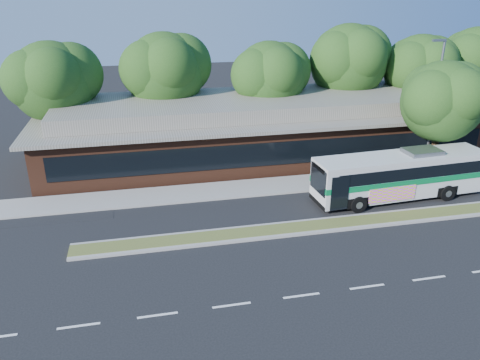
{
  "coord_description": "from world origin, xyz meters",
  "views": [
    {
      "loc": [
        -8.98,
        -20.4,
        12.08
      ],
      "look_at": [
        -3.86,
        3.28,
        2.0
      ],
      "focal_mm": 35.0,
      "sensor_mm": 36.0,
      "label": 1
    }
  ],
  "objects": [
    {
      "name": "median_strip",
      "position": [
        0.0,
        0.6,
        0.07
      ],
      "size": [
        26.0,
        1.1,
        0.15
      ],
      "primitive_type": "cube",
      "color": "#4A5724",
      "rests_on": "ground"
    },
    {
      "name": "parking_lot",
      "position": [
        -18.0,
        10.0,
        0.01
      ],
      "size": [
        14.0,
        12.0,
        0.01
      ],
      "primitive_type": "cube",
      "color": "black",
      "rests_on": "ground"
    },
    {
      "name": "sidewalk_tree",
      "position": [
        10.29,
        5.83,
        5.36
      ],
      "size": [
        5.78,
        5.19,
        7.83
      ],
      "color": "black",
      "rests_on": "ground"
    },
    {
      "name": "tree_bg_e",
      "position": [
        14.42,
        15.14,
        5.74
      ],
      "size": [
        6.47,
        5.8,
        8.5
      ],
      "color": "black",
      "rests_on": "ground"
    },
    {
      "name": "tree_bg_d",
      "position": [
        8.45,
        16.15,
        6.42
      ],
      "size": [
        6.91,
        6.2,
        9.37
      ],
      "color": "black",
      "rests_on": "ground"
    },
    {
      "name": "tree_bg_f",
      "position": [
        20.43,
        16.14,
        6.06
      ],
      "size": [
        6.69,
        6.0,
        8.92
      ],
      "color": "black",
      "rests_on": "ground"
    },
    {
      "name": "tree_bg_c",
      "position": [
        1.4,
        15.13,
        5.59
      ],
      "size": [
        6.24,
        5.6,
        8.26
      ],
      "color": "black",
      "rests_on": "ground"
    },
    {
      "name": "tree_bg_b",
      "position": [
        -6.57,
        16.14,
        6.14
      ],
      "size": [
        6.69,
        6.0,
        9.0
      ],
      "color": "black",
      "rests_on": "ground"
    },
    {
      "name": "tree_bg_a",
      "position": [
        -14.58,
        15.14,
        5.87
      ],
      "size": [
        6.47,
        5.8,
        8.63
      ],
      "color": "black",
      "rests_on": "ground"
    },
    {
      "name": "lamp_post",
      "position": [
        9.56,
        6.0,
        4.9
      ],
      "size": [
        0.93,
        0.18,
        9.07
      ],
      "color": "slate",
      "rests_on": "ground"
    },
    {
      "name": "sidewalk",
      "position": [
        0.0,
        6.4,
        0.06
      ],
      "size": [
        44.0,
        2.6,
        0.12
      ],
      "primitive_type": "cube",
      "color": "gray",
      "rests_on": "ground"
    },
    {
      "name": "sedan",
      "position": [
        -13.61,
        9.67,
        0.7
      ],
      "size": [
        5.16,
        3.29,
        1.39
      ],
      "primitive_type": "imported",
      "rotation": [
        0.0,
        0.0,
        1.27
      ],
      "color": "#A1A4A8",
      "rests_on": "ground"
    },
    {
      "name": "ground",
      "position": [
        0.0,
        0.0,
        0.0
      ],
      "size": [
        120.0,
        120.0,
        0.0
      ],
      "primitive_type": "plane",
      "color": "black",
      "rests_on": "ground"
    },
    {
      "name": "transit_bus",
      "position": [
        6.05,
        3.15,
        1.69
      ],
      "size": [
        10.9,
        2.98,
        3.03
      ],
      "rotation": [
        0.0,
        0.0,
        0.06
      ],
      "color": "beige",
      "rests_on": "ground"
    },
    {
      "name": "plaza_building",
      "position": [
        0.0,
        12.99,
        2.13
      ],
      "size": [
        33.2,
        11.2,
        4.45
      ],
      "color": "#4E2818",
      "rests_on": "ground"
    }
  ]
}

